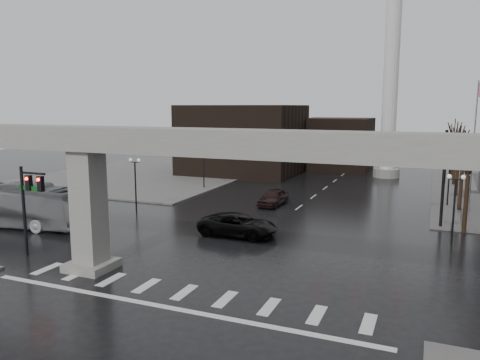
{
  "coord_description": "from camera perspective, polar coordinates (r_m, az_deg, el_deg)",
  "views": [
    {
      "loc": [
        11.85,
        -21.84,
        9.87
      ],
      "look_at": [
        -1.1,
        9.45,
        4.5
      ],
      "focal_mm": 35.0,
      "sensor_mm": 36.0,
      "label": 1
    }
  ],
  "objects": [
    {
      "name": "tree_right_3",
      "position": [
        64.28,
        24.75,
        2.02
      ],
      "size": [
        1.11,
        1.66,
        8.02
      ],
      "color": "black",
      "rests_on": "ground"
    },
    {
      "name": "tree_right_0",
      "position": [
        40.57,
        25.91,
        -1.96
      ],
      "size": [
        1.09,
        1.58,
        7.5
      ],
      "color": "black",
      "rests_on": "ground"
    },
    {
      "name": "signal_mast_arm",
      "position": [
        40.94,
        18.39,
        2.88
      ],
      "size": [
        12.12,
        0.43,
        8.0
      ],
      "color": "black",
      "rests_on": "ground"
    },
    {
      "name": "tree_right_2",
      "position": [
        56.35,
        25.03,
        1.07
      ],
      "size": [
        1.1,
        1.63,
        7.85
      ],
      "color": "black",
      "rests_on": "ground"
    },
    {
      "name": "signal_left_pole",
      "position": [
        33.37,
        -24.3,
        -1.8
      ],
      "size": [
        2.3,
        0.3,
        6.0
      ],
      "color": "black",
      "rests_on": "ground"
    },
    {
      "name": "lamp_left_1",
      "position": [
        56.28,
        -4.45,
        2.45
      ],
      "size": [
        1.22,
        0.32,
        5.11
      ],
      "color": "black",
      "rests_on": "ground"
    },
    {
      "name": "lamp_left_2",
      "position": [
        68.99,
        0.82,
        3.68
      ],
      "size": [
        1.22,
        0.32,
        5.11
      ],
      "color": "black",
      "rests_on": "ground"
    },
    {
      "name": "tree_right_1",
      "position": [
        48.44,
        25.4,
        -0.2
      ],
      "size": [
        1.09,
        1.61,
        7.67
      ],
      "color": "black",
      "rests_on": "ground"
    },
    {
      "name": "ground",
      "position": [
        26.73,
        -5.72,
        -12.7
      ],
      "size": [
        160.0,
        160.0,
        0.0
      ],
      "primitive_type": "plane",
      "color": "black",
      "rests_on": "ground"
    },
    {
      "name": "building_far_left",
      "position": [
        69.05,
        0.44,
        4.96
      ],
      "size": [
        16.0,
        14.0,
        10.0
      ],
      "primitive_type": "cube",
      "color": "black",
      "rests_on": "ground"
    },
    {
      "name": "flagpole_assembly",
      "position": [
        44.04,
        27.04,
        4.98
      ],
      "size": [
        2.06,
        0.12,
        12.0
      ],
      "color": "silver",
      "rests_on": "ground"
    },
    {
      "name": "building_far_mid",
      "position": [
        75.36,
        11.85,
        4.35
      ],
      "size": [
        10.0,
        10.0,
        8.0
      ],
      "primitive_type": "cube",
      "color": "black",
      "rests_on": "ground"
    },
    {
      "name": "city_bus",
      "position": [
        43.02,
        -25.87,
        -2.71
      ],
      "size": [
        13.15,
        3.93,
        3.61
      ],
      "primitive_type": "imported",
      "rotation": [
        0.0,
        0.0,
        1.64
      ],
      "color": "#949398",
      "rests_on": "ground"
    },
    {
      "name": "far_car",
      "position": [
        46.98,
        4.07,
        -2.12
      ],
      "size": [
        2.17,
        4.92,
        1.65
      ],
      "primitive_type": "imported",
      "rotation": [
        0.0,
        0.0,
        -0.05
      ],
      "color": "black",
      "rests_on": "ground"
    },
    {
      "name": "lamp_right_1",
      "position": [
        50.28,
        24.17,
        0.9
      ],
      "size": [
        1.22,
        0.32,
        5.11
      ],
      "color": "black",
      "rests_on": "ground"
    },
    {
      "name": "sidewalk_nw",
      "position": [
        69.81,
        -10.61,
        0.79
      ],
      "size": [
        28.0,
        36.0,
        0.15
      ],
      "primitive_type": "cube",
      "color": "#62605D",
      "rests_on": "ground"
    },
    {
      "name": "lamp_left_0",
      "position": [
        44.36,
        -12.66,
        0.5
      ],
      "size": [
        1.22,
        0.32,
        5.11
      ],
      "color": "black",
      "rests_on": "ground"
    },
    {
      "name": "pickup_truck",
      "position": [
        36.04,
        -0.27,
        -5.48
      ],
      "size": [
        6.13,
        2.83,
        1.7
      ],
      "primitive_type": "imported",
      "rotation": [
        0.0,
        0.0,
        1.57
      ],
      "color": "black",
      "rests_on": "ground"
    },
    {
      "name": "lamp_right_0",
      "position": [
        36.44,
        24.72,
        -1.93
      ],
      "size": [
        1.22,
        0.32,
        5.11
      ],
      "color": "black",
      "rests_on": "ground"
    },
    {
      "name": "smokestack",
      "position": [
        68.18,
        17.9,
        11.5
      ],
      "size": [
        3.6,
        3.6,
        30.0
      ],
      "color": "silver",
      "rests_on": "ground"
    },
    {
      "name": "lamp_right_2",
      "position": [
        64.18,
        23.86,
        2.52
      ],
      "size": [
        1.22,
        0.32,
        5.11
      ],
      "color": "black",
      "rests_on": "ground"
    },
    {
      "name": "elevated_guideway",
      "position": [
        24.45,
        -3.35,
        1.98
      ],
      "size": [
        48.0,
        2.6,
        8.7
      ],
      "color": "gray",
      "rests_on": "ground"
    },
    {
      "name": "tree_right_4",
      "position": [
        72.23,
        24.53,
        2.77
      ],
      "size": [
        1.12,
        1.69,
        8.19
      ],
      "color": "black",
      "rests_on": "ground"
    }
  ]
}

